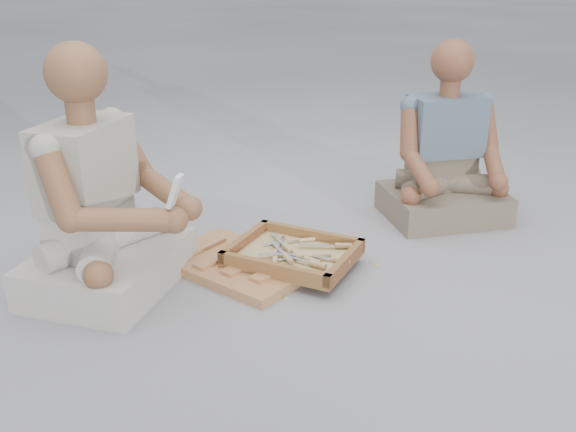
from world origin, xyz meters
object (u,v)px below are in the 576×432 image
at_px(carved_panel, 238,264).
at_px(craftsman, 101,210).
at_px(companion, 446,161).
at_px(tool_tray, 293,255).

height_order(carved_panel, craftsman, craftsman).
bearing_deg(companion, carved_panel, 17.61).
height_order(tool_tray, companion, companion).
bearing_deg(companion, craftsman, 13.05).
xyz_separation_m(carved_panel, companion, (0.61, 0.92, 0.26)).
bearing_deg(companion, tool_tray, 24.62).
distance_m(tool_tray, companion, 0.94).
distance_m(carved_panel, companion, 1.13).
relative_size(tool_tray, companion, 0.57).
bearing_deg(carved_panel, companion, 56.61).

